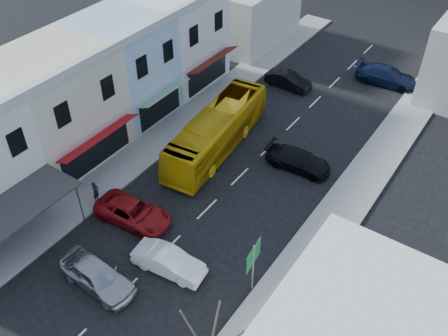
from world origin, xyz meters
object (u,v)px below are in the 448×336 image
(car_silver, at_px, (97,277))
(traffic_signal, at_px, (439,44))
(bus, at_px, (217,132))
(car_red, at_px, (133,213))
(direction_sign, at_px, (253,269))
(car_white, at_px, (169,262))
(pedestrian_left, at_px, (96,191))

(car_silver, distance_m, traffic_signal, 36.93)
(bus, bearing_deg, car_silver, -89.22)
(car_red, bearing_deg, traffic_signal, -22.69)
(direction_sign, bearing_deg, traffic_signal, 81.92)
(bus, distance_m, car_white, 12.03)
(traffic_signal, bearing_deg, pedestrian_left, 64.00)
(car_white, relative_size, direction_sign, 1.18)
(bus, xyz_separation_m, pedestrian_left, (-3.25, -9.45, -0.55))
(direction_sign, bearing_deg, car_red, 171.38)
(pedestrian_left, xyz_separation_m, direction_sign, (12.42, -0.18, 0.87))
(bus, bearing_deg, car_red, -96.46)
(bus, xyz_separation_m, car_red, (-0.02, -9.34, -0.85))
(car_white, distance_m, pedestrian_left, 7.86)
(traffic_signal, bearing_deg, direction_sign, 85.56)
(car_white, height_order, direction_sign, direction_sign)
(car_silver, distance_m, direction_sign, 8.81)
(car_silver, bearing_deg, traffic_signal, -9.89)
(bus, bearing_deg, pedestrian_left, -115.32)
(car_white, relative_size, traffic_signal, 0.84)
(pedestrian_left, bearing_deg, traffic_signal, -41.56)
(pedestrian_left, relative_size, traffic_signal, 0.33)
(direction_sign, relative_size, traffic_signal, 0.72)
(bus, relative_size, pedestrian_left, 6.82)
(car_silver, distance_m, pedestrian_left, 6.98)
(bus, xyz_separation_m, car_white, (4.41, -11.16, -0.85))
(car_silver, height_order, pedestrian_left, pedestrian_left)
(bus, height_order, pedestrian_left, bus)
(pedestrian_left, bearing_deg, car_white, -121.32)
(car_white, distance_m, car_red, 4.80)
(bus, height_order, direction_sign, direction_sign)
(bus, height_order, car_silver, bus)
(pedestrian_left, bearing_deg, car_silver, -152.55)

